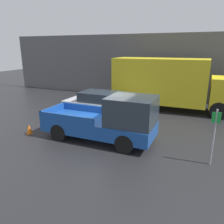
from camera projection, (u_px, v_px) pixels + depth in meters
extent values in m
plane|color=#232326|center=(105.00, 132.00, 11.23)|extent=(60.00, 60.00, 0.00)
cube|color=#56565B|center=(150.00, 67.00, 18.30)|extent=(28.00, 0.15, 5.29)
cube|color=#194799|center=(98.00, 126.00, 10.21)|extent=(5.21, 1.96, 0.63)
cube|color=#28333D|center=(132.00, 111.00, 9.33)|extent=(1.98, 1.84, 1.21)
cube|color=#194799|center=(86.00, 108.00, 11.33)|extent=(2.87, 0.10, 0.34)
cube|color=#194799|center=(65.00, 118.00, 9.70)|extent=(2.87, 0.10, 0.34)
cube|color=#194799|center=(53.00, 110.00, 11.04)|extent=(0.10, 1.96, 0.34)
cylinder|color=black|center=(137.00, 130.00, 10.43)|extent=(0.80, 0.26, 0.80)
cylinder|color=black|center=(124.00, 144.00, 8.91)|extent=(0.80, 0.26, 0.80)
cylinder|color=black|center=(79.00, 121.00, 11.65)|extent=(0.80, 0.26, 0.80)
cylinder|color=black|center=(59.00, 132.00, 10.14)|extent=(0.80, 0.26, 0.80)
cube|color=silver|center=(98.00, 105.00, 14.10)|extent=(4.27, 1.97, 0.58)
cube|color=#28333D|center=(100.00, 96.00, 13.89)|extent=(2.35, 1.74, 0.60)
cylinder|color=black|center=(122.00, 108.00, 14.45)|extent=(0.73, 0.22, 0.73)
cylinder|color=black|center=(111.00, 115.00, 12.88)|extent=(0.73, 0.22, 0.73)
cylinder|color=black|center=(87.00, 104.00, 15.45)|extent=(0.73, 0.22, 0.73)
cylinder|color=black|center=(73.00, 110.00, 13.89)|extent=(0.73, 0.22, 0.73)
cube|color=gold|center=(160.00, 80.00, 15.17)|extent=(6.26, 2.43, 2.99)
cylinder|color=black|center=(217.00, 103.00, 15.08)|extent=(1.04, 0.30, 1.04)
cylinder|color=black|center=(219.00, 111.00, 13.17)|extent=(1.04, 0.30, 1.04)
cylinder|color=black|center=(145.00, 96.00, 17.03)|extent=(1.04, 0.30, 1.04)
cylinder|color=black|center=(137.00, 103.00, 15.12)|extent=(1.04, 0.30, 1.04)
cylinder|color=gray|center=(213.00, 138.00, 7.84)|extent=(0.07, 0.07, 2.13)
cube|color=#198C33|center=(216.00, 118.00, 7.60)|extent=(0.30, 0.02, 0.40)
cube|color=gold|center=(124.00, 90.00, 19.41)|extent=(0.45, 0.40, 1.10)
cone|color=orange|center=(29.00, 129.00, 10.99)|extent=(0.32, 0.32, 0.49)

